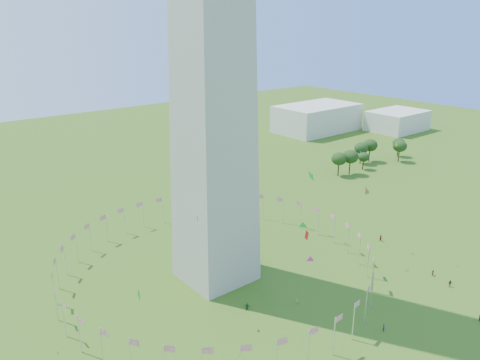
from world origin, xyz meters
name	(u,v)px	position (x,y,z in m)	size (l,w,h in m)	color
flag_ring	(216,261)	(0.00, 50.00, 4.50)	(80.24, 80.24, 9.00)	silver
gov_building_east_a	(317,118)	(150.00, 150.00, 8.00)	(50.00, 30.00, 16.00)	beige
gov_building_east_b	(397,121)	(190.00, 120.00, 6.00)	(35.00, 25.00, 12.00)	beige
crowd	(388,342)	(11.16, 4.57, 0.86)	(96.79, 76.76, 1.92)	#591417
kites_aloft	(316,220)	(11.86, 26.71, 20.89)	(123.41, 65.03, 32.81)	green
tree_line_east	(368,156)	(113.41, 85.28, 5.10)	(53.43, 15.99, 10.91)	#244617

